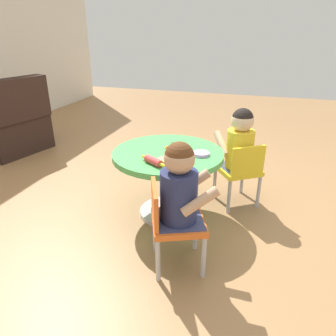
% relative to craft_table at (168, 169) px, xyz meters
% --- Properties ---
extents(ground_plane, '(10.00, 10.00, 0.00)m').
position_rel_craft_table_xyz_m(ground_plane, '(0.00, 0.00, -0.38)').
color(ground_plane, '#9E7247').
extents(craft_table, '(0.80, 0.80, 0.51)m').
position_rel_craft_table_xyz_m(craft_table, '(0.00, 0.00, 0.00)').
color(craft_table, silver).
rests_on(craft_table, ground).
extents(child_chair_left, '(0.39, 0.39, 0.54)m').
position_rel_craft_table_xyz_m(child_chair_left, '(-0.55, -0.20, -0.07)').
color(child_chair_left, '#B7B7BC').
rests_on(child_chair_left, ground).
extents(seated_child_left, '(0.38, 0.42, 0.51)m').
position_rel_craft_table_xyz_m(seated_child_left, '(-0.53, -0.24, 0.16)').
color(seated_child_left, '#3F4772').
rests_on(seated_child_left, ground).
extents(child_chair_right, '(0.42, 0.42, 0.54)m').
position_rel_craft_table_xyz_m(child_chair_right, '(0.30, -0.50, -0.07)').
color(child_chair_right, '#B7B7BC').
rests_on(child_chair_right, ground).
extents(seated_child_right, '(0.44, 0.42, 0.51)m').
position_rel_craft_table_xyz_m(seated_child_right, '(0.34, -0.48, 0.16)').
color(seated_child_right, '#3F4772').
rests_on(seated_child_right, ground).
extents(armchair_dark, '(0.86, 0.87, 0.85)m').
position_rel_craft_table_xyz_m(armchair_dark, '(0.77, 2.15, -0.07)').
color(armchair_dark, black).
rests_on(armchair_dark, ground).
extents(rolling_pin, '(0.14, 0.21, 0.05)m').
position_rel_craft_table_xyz_m(rolling_pin, '(-0.25, 0.02, 0.16)').
color(rolling_pin, '#D83F3F').
rests_on(rolling_pin, craft_table).
extents(craft_scissors, '(0.14, 0.11, 0.01)m').
position_rel_craft_table_xyz_m(craft_scissors, '(0.16, -0.01, 0.14)').
color(craft_scissors, silver).
rests_on(craft_scissors, craft_table).
extents(playdough_blob_0, '(0.12, 0.12, 0.02)m').
position_rel_craft_table_xyz_m(playdough_blob_0, '(0.01, -0.24, 0.15)').
color(playdough_blob_0, '#CC99E5').
rests_on(playdough_blob_0, craft_table).
extents(playdough_blob_1, '(0.11, 0.11, 0.02)m').
position_rel_craft_table_xyz_m(playdough_blob_1, '(-0.18, -0.03, 0.15)').
color(playdough_blob_1, '#F2CC72').
rests_on(playdough_blob_1, craft_table).
extents(cookie_cutter_0, '(0.05, 0.05, 0.01)m').
position_rel_craft_table_xyz_m(cookie_cutter_0, '(0.07, 0.02, 0.14)').
color(cookie_cutter_0, orange).
rests_on(cookie_cutter_0, craft_table).
extents(cookie_cutter_1, '(0.05, 0.05, 0.01)m').
position_rel_craft_table_xyz_m(cookie_cutter_1, '(0.02, -0.06, 0.14)').
color(cookie_cutter_1, '#4CB259').
rests_on(cookie_cutter_1, craft_table).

